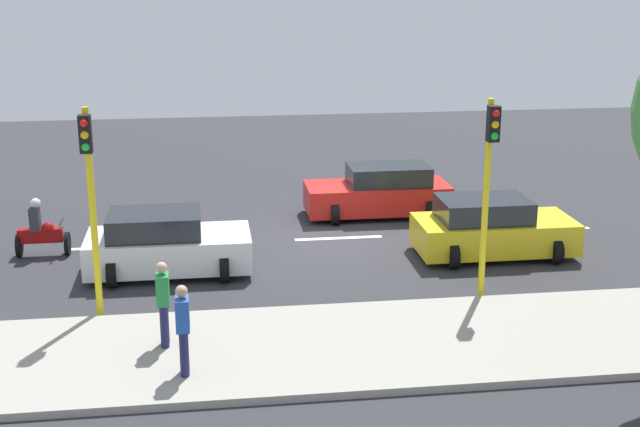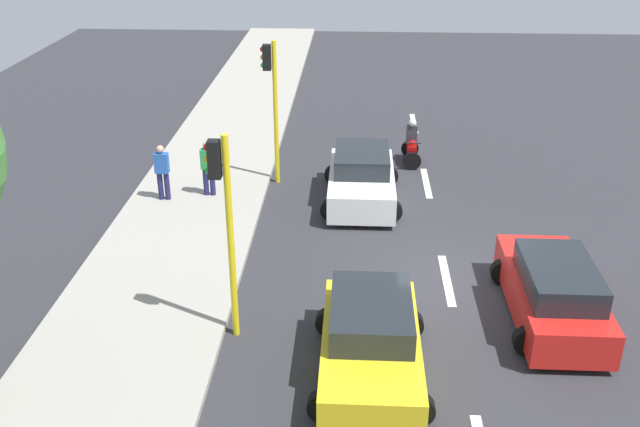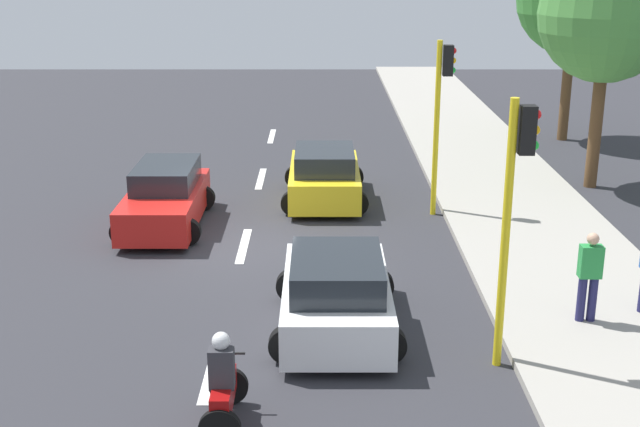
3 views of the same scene
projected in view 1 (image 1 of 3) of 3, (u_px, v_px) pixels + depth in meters
name	position (u px, v px, depth m)	size (l,w,h in m)	color
ground_plane	(338.00, 240.00, 23.71)	(40.00, 60.00, 0.10)	#2D2D33
sidewalk	(394.00, 343.00, 17.01)	(4.00, 60.00, 0.15)	#9E998E
lane_stripe_north	(114.00, 248.00, 22.91)	(0.20, 2.40, 0.01)	white
lane_stripe_mid	(338.00, 238.00, 23.69)	(0.20, 2.40, 0.01)	white
lane_stripe_south	(548.00, 229.00, 24.47)	(0.20, 2.40, 0.01)	white
car_yellow_cab	(492.00, 229.00, 22.15)	(2.29, 4.00, 1.52)	yellow
car_white	(166.00, 244.00, 20.92)	(2.32, 3.93, 1.52)	white
car_red	(380.00, 192.00, 25.67)	(2.14, 4.21, 1.52)	red
motorcycle	(41.00, 232.00, 22.13)	(0.60, 1.30, 1.53)	black
pedestrian_near_signal	(183.00, 327.00, 15.33)	(0.40, 0.24, 1.69)	#1E1E4C
pedestrian_by_tree	(163.00, 301.00, 16.50)	(0.40, 0.24, 1.69)	#1E1E4C
traffic_light_corner	(90.00, 185.00, 17.51)	(0.49, 0.24, 4.50)	yellow
traffic_light_midblock	(489.00, 172.00, 18.59)	(0.49, 0.24, 4.50)	yellow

